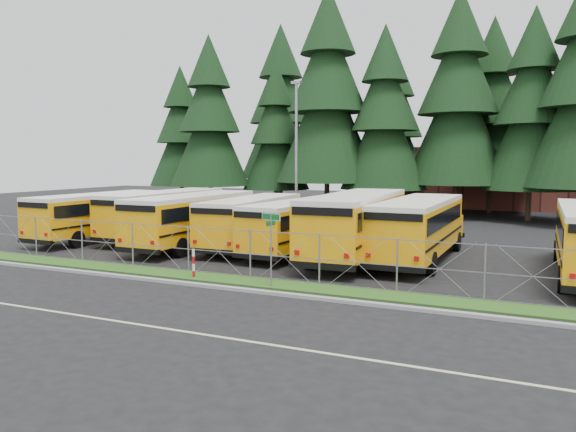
% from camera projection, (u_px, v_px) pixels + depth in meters
% --- Properties ---
extents(ground, '(120.00, 120.00, 0.00)m').
position_uv_depth(ground, '(283.00, 276.00, 23.25)').
color(ground, black).
rests_on(ground, ground).
extents(curb, '(50.00, 0.25, 0.12)m').
position_uv_depth(curb, '(247.00, 290.00, 20.44)').
color(curb, gray).
rests_on(curb, ground).
extents(grass_verge, '(50.00, 1.40, 0.06)m').
position_uv_depth(grass_verge, '(265.00, 283.00, 21.71)').
color(grass_verge, '#214E16').
rests_on(grass_verge, ground).
extents(road_lane_line, '(50.00, 0.12, 0.01)m').
position_uv_depth(road_lane_line, '(164.00, 328.00, 16.02)').
color(road_lane_line, beige).
rests_on(road_lane_line, ground).
extents(chainlink_fence, '(44.00, 0.10, 2.00)m').
position_uv_depth(chainlink_fence, '(272.00, 256.00, 22.25)').
color(chainlink_fence, gray).
rests_on(chainlink_fence, ground).
extents(brick_building, '(22.00, 10.00, 6.00)m').
position_uv_depth(brick_building, '(505.00, 177.00, 56.64)').
color(brick_building, brown).
rests_on(brick_building, ground).
extents(bus_0, '(2.83, 10.68, 2.78)m').
position_uv_depth(bus_0, '(103.00, 217.00, 33.55)').
color(bus_0, orange).
rests_on(bus_0, ground).
extents(bus_1, '(2.73, 11.04, 2.89)m').
position_uv_depth(bus_1, '(168.00, 215.00, 33.95)').
color(bus_1, orange).
rests_on(bus_1, ground).
extents(bus_2, '(2.69, 11.08, 2.90)m').
position_uv_depth(bus_2, '(197.00, 221.00, 30.77)').
color(bus_2, orange).
rests_on(bus_2, ground).
extents(bus_3, '(3.09, 10.60, 2.74)m').
position_uv_depth(bus_3, '(255.00, 222.00, 30.58)').
color(bus_3, orange).
rests_on(bus_3, ground).
extents(bus_4, '(3.19, 10.46, 2.70)m').
position_uv_depth(bus_4, '(304.00, 227.00, 28.85)').
color(bus_4, orange).
rests_on(bus_4, ground).
extents(bus_5, '(3.39, 12.19, 3.16)m').
position_uv_depth(bus_5, '(358.00, 226.00, 27.20)').
color(bus_5, orange).
rests_on(bus_5, ground).
extents(bus_6, '(2.76, 11.27, 2.95)m').
position_uv_depth(bus_6, '(420.00, 230.00, 26.56)').
color(bus_6, orange).
rests_on(bus_6, ground).
extents(street_sign, '(0.83, 0.54, 2.81)m').
position_uv_depth(street_sign, '(271.00, 234.00, 20.93)').
color(street_sign, gray).
rests_on(street_sign, ground).
extents(striped_bollard, '(0.11, 0.11, 1.20)m').
position_uv_depth(striped_bollard, '(194.00, 264.00, 22.73)').
color(striped_bollard, '#B20C0C').
rests_on(striped_bollard, ground).
extents(light_standard, '(0.70, 0.35, 10.14)m').
position_uv_depth(light_standard, '(296.00, 149.00, 38.95)').
color(light_standard, gray).
rests_on(light_standard, ground).
extents(conifer_0, '(6.46, 6.46, 14.29)m').
position_uv_depth(conifer_0, '(181.00, 136.00, 57.60)').
color(conifer_0, black).
rests_on(conifer_0, ground).
extents(conifer_1, '(7.28, 7.28, 16.10)m').
position_uv_depth(conifer_1, '(210.00, 124.00, 51.46)').
color(conifer_1, black).
rests_on(conifer_1, ground).
extents(conifer_2, '(6.20, 6.20, 13.70)m').
position_uv_depth(conifer_2, '(276.00, 137.00, 51.84)').
color(conifer_2, black).
rests_on(conifer_2, ground).
extents(conifer_3, '(8.77, 8.77, 19.39)m').
position_uv_depth(conifer_3, '(328.00, 101.00, 47.76)').
color(conifer_3, black).
rests_on(conifer_3, ground).
extents(conifer_4, '(7.14, 7.14, 15.79)m').
position_uv_depth(conifer_4, '(384.00, 121.00, 46.19)').
color(conifer_4, black).
rests_on(conifer_4, ground).
extents(conifer_5, '(8.45, 8.45, 18.70)m').
position_uv_depth(conifer_5, '(458.00, 103.00, 45.89)').
color(conifer_5, black).
rests_on(conifer_5, ground).
extents(conifer_6, '(7.45, 7.45, 16.47)m').
position_uv_depth(conifer_6, '(532.00, 114.00, 43.17)').
color(conifer_6, black).
rests_on(conifer_6, ground).
extents(conifer_10, '(8.61, 8.61, 19.03)m').
position_uv_depth(conifer_10, '(281.00, 115.00, 59.90)').
color(conifer_10, black).
rests_on(conifer_10, ground).
extents(conifer_11, '(6.89, 6.89, 15.23)m').
position_uv_depth(conifer_11, '(394.00, 129.00, 53.40)').
color(conifer_11, black).
rests_on(conifer_11, ground).
extents(conifer_12, '(7.82, 7.82, 17.29)m').
position_uv_depth(conifer_12, '(492.00, 116.00, 49.69)').
color(conifer_12, black).
rests_on(conifer_12, ground).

